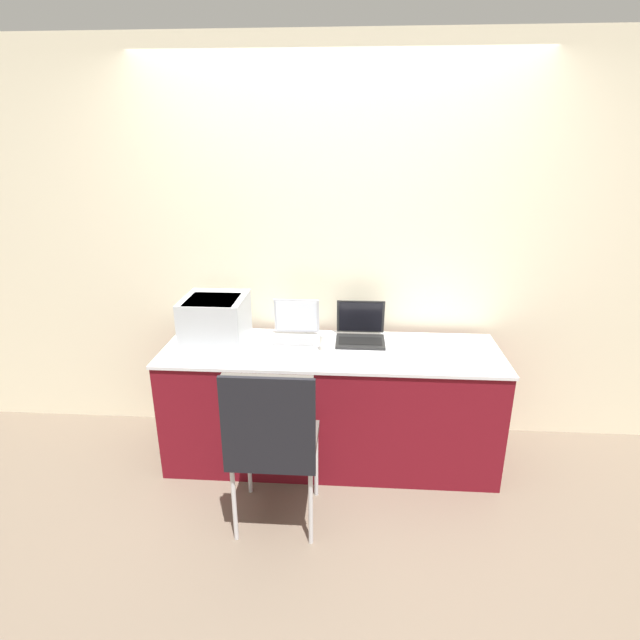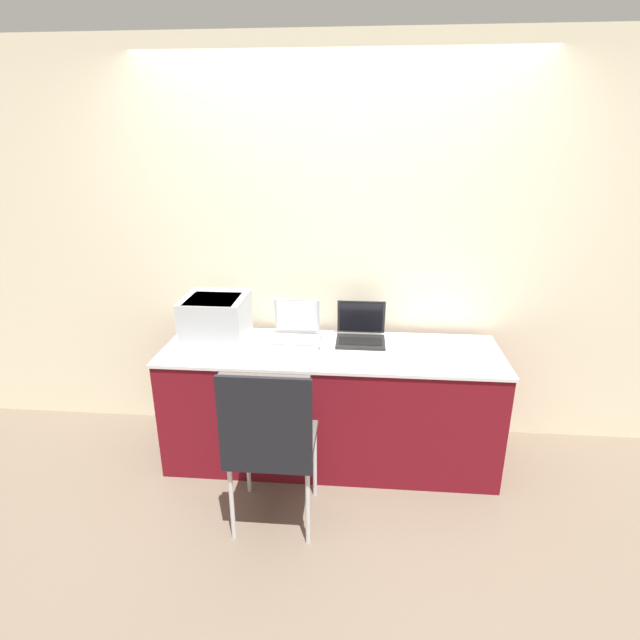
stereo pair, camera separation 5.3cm
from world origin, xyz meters
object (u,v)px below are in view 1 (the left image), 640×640
(printer, at_px, (215,319))
(external_keyboard, at_px, (293,357))
(laptop_left, at_px, (295,333))
(laptop_right, at_px, (360,332))
(chair, at_px, (272,434))
(coffee_cup, at_px, (327,342))

(printer, bearing_deg, external_keyboard, -22.01)
(printer, bearing_deg, laptop_left, 8.35)
(laptop_left, bearing_deg, laptop_right, 5.01)
(laptop_left, distance_m, external_keyboard, 0.28)
(laptop_right, relative_size, chair, 0.32)
(printer, relative_size, chair, 0.40)
(chair, bearing_deg, laptop_left, 88.18)
(laptop_left, distance_m, chair, 0.86)
(laptop_right, height_order, external_keyboard, laptop_right)
(laptop_left, bearing_deg, printer, -171.65)
(laptop_right, xyz_separation_m, coffee_cup, (-0.21, -0.18, 0.00))
(printer, bearing_deg, coffee_cup, -6.05)
(coffee_cup, relative_size, chair, 0.12)
(printer, relative_size, laptop_right, 1.26)
(printer, distance_m, external_keyboard, 0.57)
(printer, distance_m, coffee_cup, 0.72)
(external_keyboard, bearing_deg, laptop_left, 93.40)
(external_keyboard, xyz_separation_m, chair, (-0.04, -0.55, -0.17))
(laptop_right, height_order, chair, laptop_right)
(printer, bearing_deg, chair, -58.29)
(laptop_left, relative_size, laptop_right, 0.95)
(chair, bearing_deg, coffee_cup, 70.87)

